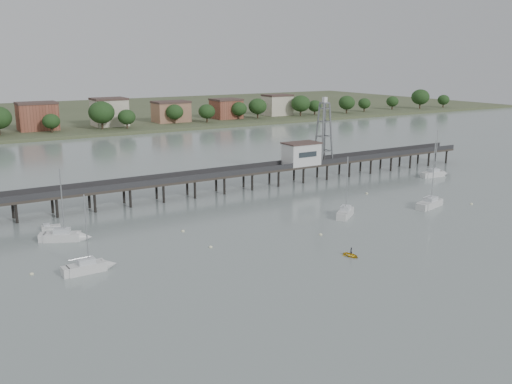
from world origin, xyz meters
TOP-DOWN VIEW (x-y plane):
  - ground_plane at (0.00, 0.00)m, footprint 500.00×500.00m
  - pier at (0.00, 60.00)m, footprint 150.00×5.00m
  - pier_building at (25.00, 60.00)m, footprint 8.40×5.40m
  - lattice_tower at (31.50, 60.00)m, footprint 3.20×3.20m
  - sailboat_e at (57.02, 47.23)m, footprint 7.44×2.74m
  - sailboat_d at (34.07, 27.99)m, footprint 8.61×4.47m
  - sailboat_c at (14.96, 31.64)m, footprint 6.85×5.78m
  - sailboat_b at (-32.75, 43.32)m, footprint 7.66×5.15m
  - sailboat_a at (-33.30, 27.97)m, footprint 6.91×2.28m
  - white_tender at (-34.05, 51.07)m, footprint 3.23×1.74m
  - yellow_dinghy at (0.83, 14.00)m, footprint 1.94×0.80m
  - dinghy_occupant at (0.83, 14.00)m, footprint 0.78×1.21m
  - mooring_buoys at (0.59, 31.57)m, footprint 82.86×18.50m
  - far_shore at (0.36, 239.58)m, footprint 500.00×170.00m

SIDE VIEW (x-z plane):
  - ground_plane at x=0.00m, z-range 0.00..0.00m
  - yellow_dinghy at x=0.83m, z-range -1.32..1.32m
  - dinghy_occupant at x=0.83m, z-range -0.14..0.14m
  - mooring_buoys at x=0.59m, z-range -0.12..0.28m
  - white_tender at x=-34.05m, z-range -0.23..0.97m
  - sailboat_d at x=34.07m, z-range -6.19..7.47m
  - sailboat_b at x=-32.75m, z-range -5.55..6.84m
  - sailboat_e at x=57.02m, z-range -5.42..6.72m
  - sailboat_c at x=14.96m, z-range -5.19..6.49m
  - sailboat_a at x=-33.30m, z-range -5.06..6.36m
  - far_shore at x=0.36m, z-range -4.25..6.15m
  - pier at x=0.00m, z-range 1.04..6.54m
  - pier_building at x=25.00m, z-range 4.02..9.32m
  - lattice_tower at x=31.50m, z-range 3.35..18.85m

